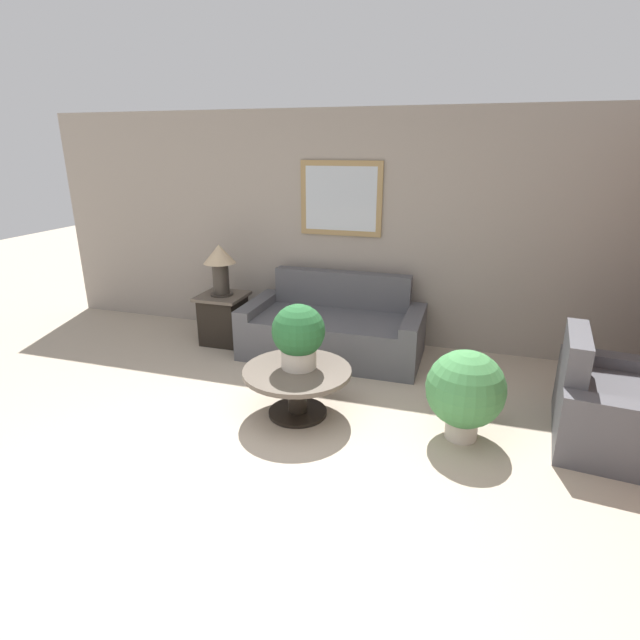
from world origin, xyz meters
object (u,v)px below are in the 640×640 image
object	(u,v)px
armchair	(615,409)
coffee_table	(297,382)
potted_plant_on_table	(298,334)
couch_main	(333,330)
potted_plant_floor	(465,391)
side_table	(224,318)
table_lamp	(220,262)

from	to	relation	value
armchair	coffee_table	distance (m)	2.52
armchair	potted_plant_on_table	distance (m)	2.55
armchair	potted_plant_on_table	xyz separation A→B (m)	(-2.50, -0.29, 0.44)
couch_main	potted_plant_floor	bearing A→B (deg)	-42.68
potted_plant_floor	potted_plant_on_table	bearing A→B (deg)	179.69
couch_main	potted_plant_on_table	world-z (taller)	potted_plant_on_table
side_table	potted_plant_floor	distance (m)	3.06
table_lamp	potted_plant_floor	size ratio (longest dim) A/B	0.79
potted_plant_on_table	potted_plant_floor	distance (m)	1.41
armchair	potted_plant_floor	world-z (taller)	armchair
armchair	side_table	world-z (taller)	armchair
armchair	potted_plant_on_table	size ratio (longest dim) A/B	2.13
table_lamp	potted_plant_on_table	world-z (taller)	table_lamp
table_lamp	couch_main	bearing A→B (deg)	1.58
table_lamp	potted_plant_on_table	distance (m)	1.92
potted_plant_on_table	armchair	bearing A→B (deg)	6.64
couch_main	table_lamp	world-z (taller)	table_lamp
table_lamp	potted_plant_on_table	bearing A→B (deg)	-42.57
couch_main	potted_plant_on_table	bearing A→B (deg)	-86.92
couch_main	potted_plant_floor	world-z (taller)	couch_main
coffee_table	potted_plant_floor	xyz separation A→B (m)	(1.37, 0.04, 0.10)
armchair	side_table	size ratio (longest dim) A/B	2.03
potted_plant_floor	armchair	bearing A→B (deg)	14.84
side_table	potted_plant_on_table	size ratio (longest dim) A/B	1.05
side_table	table_lamp	world-z (taller)	table_lamp
armchair	coffee_table	world-z (taller)	armchair
potted_plant_on_table	side_table	bearing A→B (deg)	137.43
armchair	coffee_table	bearing A→B (deg)	104.09
armchair	table_lamp	size ratio (longest dim) A/B	2.01
potted_plant_floor	coffee_table	bearing A→B (deg)	-178.29
side_table	armchair	bearing A→B (deg)	-14.34
coffee_table	potted_plant_floor	size ratio (longest dim) A/B	1.25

